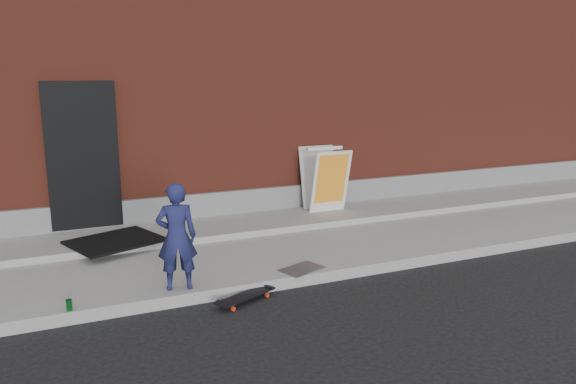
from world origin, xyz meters
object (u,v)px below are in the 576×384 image
soda_can (69,305)px  pizza_sign (325,179)px  child (177,237)px  skateboard (246,296)px

soda_can → pizza_sign: bearing=30.0°
pizza_sign → soda_can: (-4.38, -2.52, -0.60)m
child → skateboard: (0.71, -0.36, -0.72)m
child → soda_can: bearing=17.1°
skateboard → soda_can: 1.94m
skateboard → soda_can: size_ratio=6.36×
child → soda_can: 1.36m
skateboard → child: bearing=152.9°
pizza_sign → child: bearing=-143.1°
child → skateboard: 1.07m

